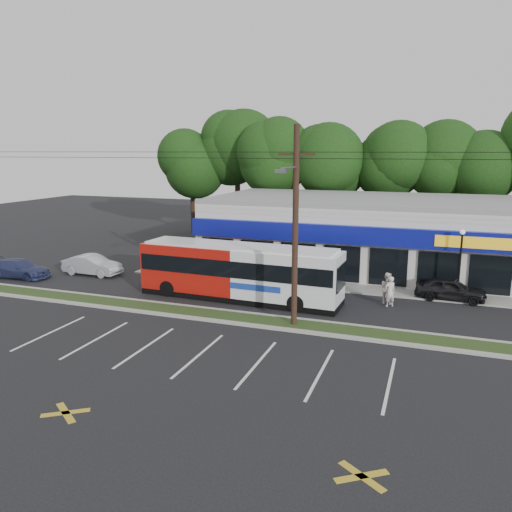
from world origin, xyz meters
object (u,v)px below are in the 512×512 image
at_px(car_silver, 92,265).
at_px(car_blue, 19,269).
at_px(metrobus, 239,270).
at_px(car_dark, 450,289).
at_px(utility_pole, 292,221).
at_px(pedestrian_a, 390,291).
at_px(lamp_post, 461,256).
at_px(pedestrian_b, 387,288).

distance_m(car_silver, car_blue, 4.93).
xyz_separation_m(metrobus, car_silver, (-12.18, 1.95, -1.04)).
bearing_deg(metrobus, car_dark, 20.70).
relative_size(utility_pole, car_dark, 12.43).
bearing_deg(car_silver, car_blue, 119.90).
height_order(utility_pole, car_blue, utility_pole).
xyz_separation_m(utility_pole, pedestrian_a, (4.45, 5.07, -4.52)).
distance_m(utility_pole, car_dark, 11.83).
bearing_deg(car_silver, utility_pole, -108.21).
bearing_deg(car_blue, lamp_post, -83.70).
bearing_deg(utility_pole, pedestrian_a, 48.72).
xyz_separation_m(car_silver, pedestrian_b, (20.60, 0.09, 0.21)).
xyz_separation_m(car_dark, car_silver, (-24.14, -2.05, 0.03)).
relative_size(car_blue, pedestrian_a, 2.53).
xyz_separation_m(lamp_post, car_blue, (-28.84, -4.77, -2.02)).
xyz_separation_m(car_dark, pedestrian_b, (-3.53, -1.96, 0.24)).
height_order(car_dark, pedestrian_a, pedestrian_a).
relative_size(metrobus, car_silver, 2.86).
bearing_deg(lamp_post, car_silver, -174.54).
bearing_deg(lamp_post, pedestrian_a, -142.99).
xyz_separation_m(metrobus, pedestrian_a, (8.66, 1.50, -0.86)).
bearing_deg(pedestrian_b, pedestrian_a, 130.25).
xyz_separation_m(car_silver, pedestrian_a, (20.84, -0.45, 0.17)).
relative_size(lamp_post, car_dark, 1.06).
xyz_separation_m(car_blue, pedestrian_a, (25.13, 1.97, 0.24)).
distance_m(utility_pole, lamp_post, 11.67).
height_order(metrobus, car_dark, metrobus).
xyz_separation_m(lamp_post, pedestrian_b, (-3.95, -2.26, -1.74)).
height_order(utility_pole, pedestrian_b, utility_pole).
xyz_separation_m(lamp_post, metrobus, (-12.37, -4.30, -0.92)).
bearing_deg(car_dark, metrobus, 112.10).
height_order(car_silver, car_blue, car_silver).
bearing_deg(pedestrian_a, pedestrian_b, -100.16).
relative_size(car_silver, pedestrian_b, 2.34).
distance_m(metrobus, car_blue, 16.51).
xyz_separation_m(car_dark, pedestrian_a, (-3.30, -2.50, 0.20)).
xyz_separation_m(pedestrian_a, pedestrian_b, (-0.23, 0.54, 0.04)).
relative_size(car_silver, car_blue, 0.97).
height_order(utility_pole, car_dark, utility_pole).
relative_size(car_dark, pedestrian_a, 2.26).
height_order(car_dark, pedestrian_b, pedestrian_b).
relative_size(metrobus, pedestrian_b, 6.68).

